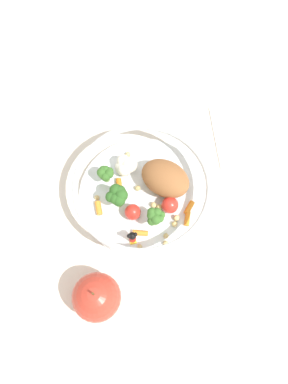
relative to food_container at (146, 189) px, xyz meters
name	(u,v)px	position (x,y,z in m)	size (l,w,h in m)	color
ground_plane	(142,196)	(0.01, 0.00, -0.04)	(2.40, 2.40, 0.00)	silver
food_container	(146,189)	(0.00, 0.00, 0.00)	(0.26, 0.26, 0.07)	white
loose_apple	(97,297)	(0.07, 0.20, 0.01)	(0.08, 0.08, 0.10)	#BC3828
folded_napkin	(245,135)	(-0.20, -0.15, -0.03)	(0.13, 0.15, 0.01)	white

